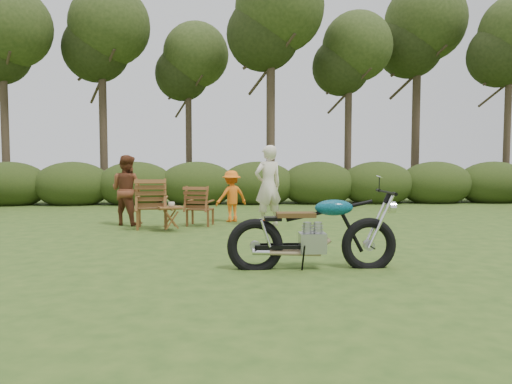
{
  "coord_description": "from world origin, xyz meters",
  "views": [
    {
      "loc": [
        -1.03,
        -7.38,
        1.53
      ],
      "look_at": [
        -0.51,
        1.57,
        0.9
      ],
      "focal_mm": 35.0,
      "sensor_mm": 36.0,
      "label": 1
    }
  ],
  "objects": [
    {
      "name": "tree_line",
      "position": [
        0.5,
        9.74,
        3.81
      ],
      "size": [
        22.52,
        11.62,
        8.14
      ],
      "color": "#352A1D",
      "rests_on": "ground"
    },
    {
      "name": "adult_b",
      "position": [
        -3.29,
        3.95,
        0.0
      ],
      "size": [
        0.95,
        0.87,
        1.58
      ],
      "primitive_type": "imported",
      "rotation": [
        0.0,
        0.0,
        2.69
      ],
      "color": "brown",
      "rests_on": "ground"
    },
    {
      "name": "lawn_chair_right",
      "position": [
        -1.63,
        3.75,
        0.0
      ],
      "size": [
        0.73,
        0.73,
        0.88
      ],
      "primitive_type": null,
      "rotation": [
        0.0,
        0.0,
        2.9
      ],
      "color": "#622D18",
      "rests_on": "ground"
    },
    {
      "name": "lawn_chair_left",
      "position": [
        -2.63,
        3.35,
        0.0
      ],
      "size": [
        0.79,
        0.79,
        1.06
      ],
      "primitive_type": null,
      "rotation": [
        0.0,
        0.0,
        3.22
      ],
      "color": "brown",
      "rests_on": "ground"
    },
    {
      "name": "motorcycle",
      "position": [
        0.14,
        -0.68,
        0.0
      ],
      "size": [
        2.2,
        0.84,
        1.26
      ],
      "primitive_type": null,
      "rotation": [
        0.0,
        0.0,
        0.0
      ],
      "color": "#0C7F9C",
      "rests_on": "ground"
    },
    {
      "name": "ground",
      "position": [
        0.0,
        0.0,
        0.0
      ],
      "size": [
        80.0,
        80.0,
        0.0
      ],
      "primitive_type": "plane",
      "color": "#2D4918",
      "rests_on": "ground"
    },
    {
      "name": "side_table",
      "position": [
        -2.19,
        2.92,
        0.25
      ],
      "size": [
        0.59,
        0.53,
        0.51
      ],
      "primitive_type": null,
      "rotation": [
        0.0,
        0.0,
        0.28
      ],
      "color": "brown",
      "rests_on": "ground"
    },
    {
      "name": "cup",
      "position": [
        -2.17,
        2.88,
        0.56
      ],
      "size": [
        0.15,
        0.15,
        0.1
      ],
      "primitive_type": "imported",
      "rotation": [
        0.0,
        0.0,
        -0.15
      ],
      "color": "beige",
      "rests_on": "side_table"
    },
    {
      "name": "child",
      "position": [
        -0.92,
        4.38,
        0.0
      ],
      "size": [
        0.9,
        0.75,
        1.21
      ],
      "primitive_type": "imported",
      "rotation": [
        0.0,
        0.0,
        3.61
      ],
      "color": "orange",
      "rests_on": "ground"
    },
    {
      "name": "adult_a",
      "position": [
        -0.12,
        3.61,
        0.0
      ],
      "size": [
        0.77,
        0.66,
        1.79
      ],
      "primitive_type": "imported",
      "rotation": [
        0.0,
        0.0,
        3.57
      ],
      "color": "beige",
      "rests_on": "ground"
    }
  ]
}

